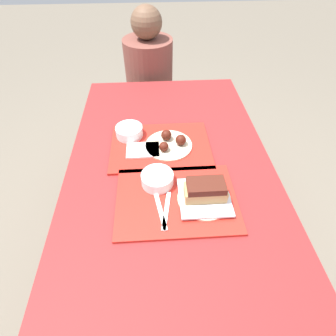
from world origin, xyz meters
TOP-DOWN VIEW (x-y plane):
  - ground_plane at (0.00, 0.00)m, footprint 12.00×12.00m
  - picnic_table at (0.00, 0.00)m, footprint 0.89×1.61m
  - picnic_bench_far at (0.00, 1.03)m, footprint 0.85×0.28m
  - tray_near at (0.01, -0.15)m, footprint 0.46×0.34m
  - tray_far at (-0.04, 0.16)m, footprint 0.46×0.34m
  - bowl_coleslaw_near at (-0.06, -0.07)m, footprint 0.13×0.13m
  - brisket_sandwich_plate at (0.11, -0.16)m, footprint 0.20×0.20m
  - plastic_fork_near at (-0.05, -0.21)m, footprint 0.05×0.17m
  - plastic_knife_near at (-0.03, -0.21)m, footprint 0.05×0.17m
  - bowl_coleslaw_far at (-0.18, 0.24)m, footprint 0.13×0.13m
  - wings_plate_far at (0.01, 0.16)m, footprint 0.22×0.22m
  - napkin_far at (-0.12, 0.13)m, footprint 0.15×0.10m
  - person_seated_across at (-0.08, 1.03)m, footprint 0.33×0.33m

SIDE VIEW (x-z plane):
  - ground_plane at x=0.00m, z-range 0.00..0.00m
  - picnic_bench_far at x=0.00m, z-range 0.15..0.60m
  - picnic_table at x=0.00m, z-range 0.28..1.04m
  - person_seated_across at x=-0.08m, z-range 0.39..1.08m
  - tray_near at x=0.01m, z-range 0.76..0.77m
  - tray_far at x=-0.04m, z-range 0.76..0.77m
  - plastic_fork_near at x=-0.05m, z-range 0.77..0.78m
  - plastic_knife_near at x=-0.03m, z-range 0.77..0.78m
  - napkin_far at x=-0.12m, z-range 0.77..0.78m
  - wings_plate_far at x=0.01m, z-range 0.76..0.82m
  - bowl_coleslaw_near at x=-0.06m, z-range 0.77..0.82m
  - bowl_coleslaw_far at x=-0.18m, z-range 0.77..0.82m
  - brisket_sandwich_plate at x=0.11m, z-range 0.76..0.85m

